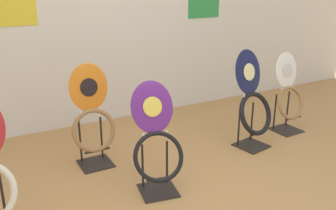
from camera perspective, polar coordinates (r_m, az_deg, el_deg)
wall_back at (r=4.16m, az=-11.14°, el=14.69°), size 8.00×0.07×2.60m
toilet_seat_display_orange_sun at (r=3.29m, az=-11.44°, el=-2.29°), size 0.39×0.28×0.91m
toilet_seat_display_white_plain at (r=4.16m, az=17.89°, el=1.40°), size 0.37×0.29×0.84m
toilet_seat_display_navy_moon at (r=3.67m, az=12.83°, el=0.13°), size 0.46×0.36×0.95m
toilet_seat_display_purple_note at (r=2.85m, az=-1.83°, el=-5.53°), size 0.43×0.42×0.85m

